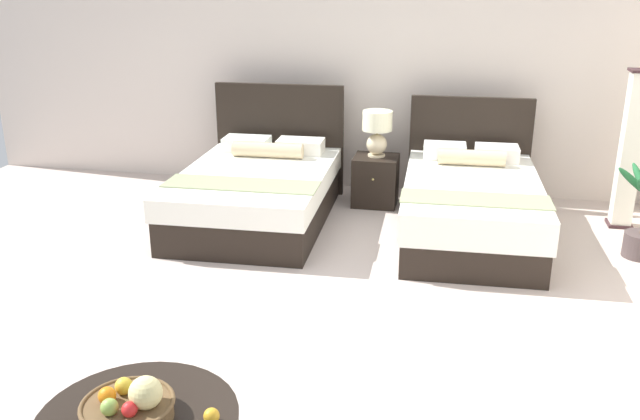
# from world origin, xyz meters

# --- Properties ---
(ground_plane) EXTENTS (9.34, 9.71, 0.02)m
(ground_plane) POSITION_xyz_m (0.00, 0.00, -0.01)
(ground_plane) COLOR beige
(wall_back) EXTENTS (9.34, 0.12, 2.50)m
(wall_back) POSITION_xyz_m (0.00, 3.05, 1.25)
(wall_back) COLOR beige
(wall_back) RESTS_ON ground
(bed_near_window) EXTENTS (1.42, 2.11, 1.18)m
(bed_near_window) POSITION_xyz_m (-1.01, 1.72, 0.30)
(bed_near_window) COLOR black
(bed_near_window) RESTS_ON ground
(bed_near_corner) EXTENTS (1.26, 2.11, 1.11)m
(bed_near_corner) POSITION_xyz_m (1.00, 1.71, 0.31)
(bed_near_corner) COLOR black
(bed_near_corner) RESTS_ON ground
(nightstand) EXTENTS (0.45, 0.44, 0.51)m
(nightstand) POSITION_xyz_m (0.05, 2.42, 0.25)
(nightstand) COLOR black
(nightstand) RESTS_ON ground
(table_lamp) EXTENTS (0.30, 0.30, 0.47)m
(table_lamp) POSITION_xyz_m (0.05, 2.44, 0.79)
(table_lamp) COLOR beige
(table_lamp) RESTS_ON nightstand
(fruit_bowl) EXTENTS (0.41, 0.41, 0.22)m
(fruit_bowl) POSITION_xyz_m (-0.49, -1.95, 0.49)
(fruit_bowl) COLOR brown
(fruit_bowl) RESTS_ON coffee_table
(loose_apple) EXTENTS (0.07, 0.07, 0.07)m
(loose_apple) POSITION_xyz_m (-0.13, -1.90, 0.46)
(loose_apple) COLOR gold
(loose_apple) RESTS_ON coffee_table
(floor_lamp_corner) EXTENTS (0.22, 0.22, 1.48)m
(floor_lamp_corner) POSITION_xyz_m (2.42, 2.26, 0.74)
(floor_lamp_corner) COLOR #341F22
(floor_lamp_corner) RESTS_ON ground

